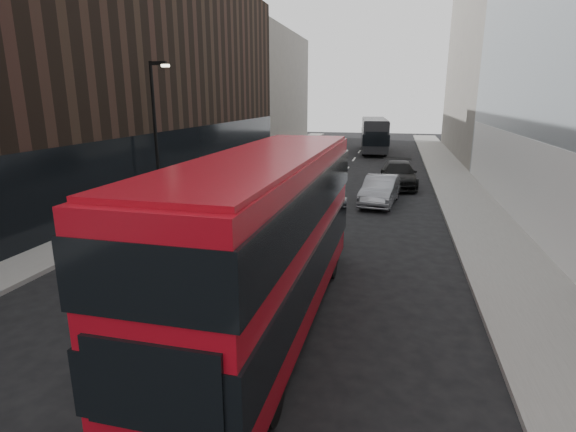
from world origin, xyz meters
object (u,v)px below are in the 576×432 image
Objects in this scene: red_bus at (267,233)px; car_c at (398,174)px; car_a at (308,234)px; grey_bus at (374,134)px; car_b at (380,190)px; street_lamp at (156,123)px.

red_bus is 1.99× the size of car_c.
red_bus is 5.69m from car_a.
red_bus is 19.28m from car_c.
grey_bus is at bearing 95.04° from car_c.
car_a is 8.70m from car_b.
car_b is (2.22, 8.41, 0.06)m from car_a.
red_bus is 2.34× the size of car_b.
street_lamp is at bearing -115.36° from grey_bus.
car_a is 0.75× the size of car_c.
car_b is at bearing -91.26° from grey_bus.
red_bus reaches higher than car_a.
grey_bus is at bearing 89.88° from red_bus.
car_b is 0.85× the size of car_c.
street_lamp is at bearing -150.04° from car_c.
street_lamp is at bearing 129.66° from red_bus.
street_lamp reaches higher than grey_bus.
red_bus is 14.10m from car_b.
grey_bus reaches higher than car_a.
car_c is (0.93, 5.12, 0.03)m from car_b.
car_b reaches higher than car_a.
red_bus reaches higher than car_c.
red_bus is at bearing -96.00° from grey_bus.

